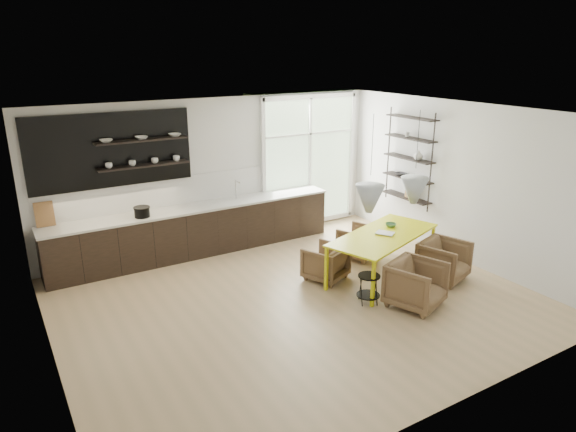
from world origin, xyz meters
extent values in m
cube|color=tan|center=(0.00, 0.00, -0.01)|extent=(7.00, 6.00, 0.01)
cube|color=silver|center=(0.00, 3.00, 1.45)|extent=(7.00, 0.02, 2.90)
cube|color=silver|center=(-3.50, 0.00, 1.45)|extent=(0.02, 6.00, 2.90)
cube|color=silver|center=(3.50, 0.00, 1.45)|extent=(0.02, 6.00, 2.90)
cube|color=silver|center=(0.00, 0.00, 2.90)|extent=(7.00, 6.00, 0.01)
cube|color=#B2D1A5|center=(2.15, 2.97, 1.45)|extent=(2.20, 0.02, 2.70)
cube|color=white|center=(2.15, 2.94, 1.45)|extent=(2.30, 0.08, 2.80)
cone|color=#B3BDC1|center=(0.95, -0.50, 1.65)|extent=(0.44, 0.44, 0.42)
cone|color=#B3BDC1|center=(1.85, -0.50, 1.65)|extent=(0.44, 0.44, 0.42)
cylinder|color=black|center=(0.95, -0.50, 2.46)|extent=(0.01, 0.01, 0.89)
cylinder|color=black|center=(1.85, -0.50, 2.46)|extent=(0.01, 0.01, 0.89)
cube|color=black|center=(-0.60, 2.67, 0.45)|extent=(5.50, 0.65, 0.90)
cube|color=silver|center=(-0.60, 2.67, 0.92)|extent=(5.54, 0.69, 0.04)
cube|color=silver|center=(-0.60, 2.98, 1.20)|extent=(5.50, 0.02, 0.55)
cube|color=black|center=(-1.95, 2.96, 2.10)|extent=(2.80, 0.06, 1.30)
cube|color=black|center=(-1.45, 2.82, 2.25)|extent=(1.60, 0.28, 0.03)
cube|color=black|center=(-1.45, 2.82, 1.80)|extent=(1.60, 0.28, 0.03)
cube|color=olive|center=(-3.15, 2.90, 1.15)|extent=(0.30, 0.10, 0.42)
cylinder|color=silver|center=(0.30, 2.77, 1.12)|extent=(0.02, 0.02, 0.40)
imported|color=white|center=(-2.05, 2.82, 2.29)|extent=(0.22, 0.22, 0.05)
imported|color=white|center=(-1.45, 2.82, 2.29)|extent=(0.22, 0.22, 0.05)
imported|color=white|center=(-0.85, 2.82, 2.29)|extent=(0.22, 0.22, 0.05)
imported|color=white|center=(-2.05, 2.82, 1.86)|extent=(0.12, 0.12, 0.10)
imported|color=white|center=(-1.65, 2.82, 1.86)|extent=(0.12, 0.12, 0.10)
imported|color=white|center=(-1.25, 2.82, 1.86)|extent=(0.12, 0.12, 0.10)
imported|color=white|center=(-0.85, 2.82, 1.86)|extent=(0.12, 0.12, 0.10)
cylinder|color=black|center=(-1.63, 2.56, 1.02)|extent=(0.27, 0.27, 0.16)
cube|color=black|center=(3.36, 0.60, 1.70)|extent=(0.02, 0.02, 1.90)
cube|color=black|center=(3.36, 1.80, 1.70)|extent=(0.02, 0.02, 1.90)
cube|color=black|center=(3.36, 1.20, 0.90)|extent=(0.26, 1.20, 0.02)
cube|color=black|center=(3.36, 1.20, 1.30)|extent=(0.26, 1.20, 0.02)
cube|color=black|center=(3.36, 1.20, 1.70)|extent=(0.26, 1.20, 0.02)
cube|color=black|center=(3.36, 1.20, 2.10)|extent=(0.26, 1.20, 0.03)
cube|color=black|center=(3.36, 1.20, 2.50)|extent=(0.26, 1.20, 0.03)
imported|color=white|center=(3.36, 0.95, 1.81)|extent=(0.18, 0.18, 0.19)
imported|color=#333338|center=(3.36, 1.40, 1.34)|extent=(0.22, 0.22, 0.05)
imported|color=white|center=(3.36, 1.30, 2.16)|extent=(0.10, 0.10, 0.09)
cube|color=olive|center=(3.36, 1.10, 1.03)|extent=(0.10, 0.18, 0.24)
cube|color=#D9DA0D|center=(1.72, -0.01, 0.77)|extent=(2.35, 1.62, 0.03)
cube|color=#D9DA0D|center=(0.89, -0.75, 0.38)|extent=(0.06, 0.06, 0.75)
cube|color=#D9DA0D|center=(0.60, 0.07, 0.38)|extent=(0.06, 0.06, 0.75)
cube|color=#D9DA0D|center=(2.83, -0.08, 0.38)|extent=(0.06, 0.06, 0.75)
cube|color=#D9DA0D|center=(2.55, 0.74, 0.38)|extent=(0.06, 0.06, 0.75)
imported|color=brown|center=(0.85, 0.44, 0.30)|extent=(0.85, 0.86, 0.60)
imported|color=brown|center=(1.94, 0.92, 0.30)|extent=(0.83, 0.84, 0.60)
imported|color=brown|center=(1.47, -1.07, 0.36)|extent=(0.98, 1.00, 0.71)
imported|color=brown|center=(2.56, -0.62, 0.34)|extent=(0.92, 0.94, 0.68)
cylinder|color=black|center=(0.91, -0.63, 0.45)|extent=(0.35, 0.35, 0.02)
cylinder|color=black|center=(0.91, -0.63, 0.13)|extent=(0.37, 0.37, 0.02)
cylinder|color=black|center=(1.07, -0.60, 0.23)|extent=(0.02, 0.02, 0.45)
cylinder|color=black|center=(0.89, -0.47, 0.23)|extent=(0.02, 0.02, 0.45)
cylinder|color=black|center=(0.75, -0.65, 0.23)|extent=(0.02, 0.02, 0.45)
cylinder|color=black|center=(0.94, -0.79, 0.23)|extent=(0.02, 0.02, 0.45)
imported|color=white|center=(1.66, -0.07, 0.80)|extent=(0.34, 0.36, 0.03)
imported|color=#457549|center=(2.09, 0.23, 0.82)|extent=(0.22, 0.22, 0.06)
camera|label=1|loc=(-3.86, -6.14, 3.78)|focal=32.00mm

